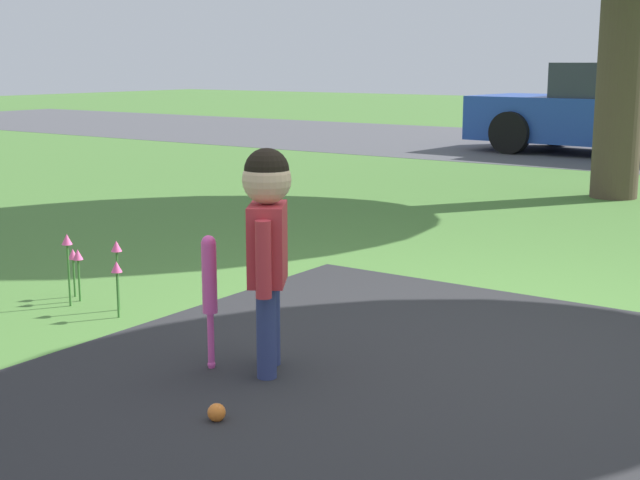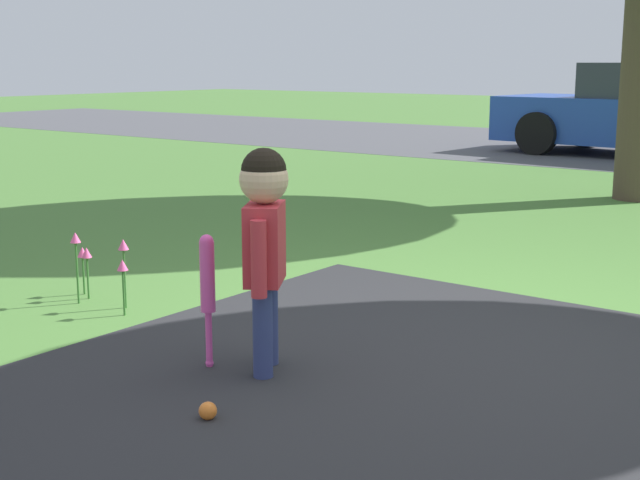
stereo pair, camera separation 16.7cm
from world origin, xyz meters
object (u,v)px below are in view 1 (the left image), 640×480
object	(u,v)px
child	(267,229)
sports_ball	(217,412)
baseball_bat	(209,283)
parked_car	(623,112)

from	to	relation	value
child	sports_ball	bearing A→B (deg)	-14.08
child	sports_ball	distance (m)	0.85
baseball_bat	parked_car	xyz separation A→B (m)	(-1.29, 10.50, 0.24)
child	parked_car	size ratio (longest dim) A/B	0.23
child	sports_ball	size ratio (longest dim) A/B	14.03
child	baseball_bat	xyz separation A→B (m)	(-0.24, -0.12, -0.25)
child	parked_car	distance (m)	10.50
parked_car	child	bearing A→B (deg)	102.28
sports_ball	parked_car	world-z (taller)	parked_car
baseball_bat	parked_car	bearing A→B (deg)	97.02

